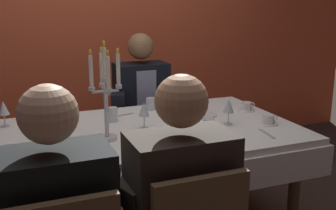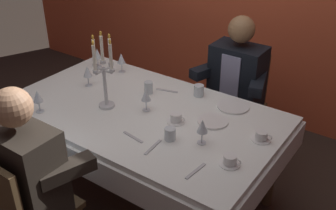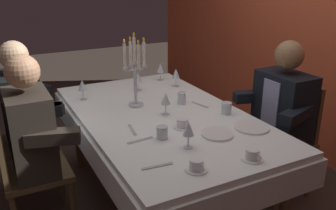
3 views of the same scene
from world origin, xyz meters
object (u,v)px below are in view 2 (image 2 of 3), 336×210
(candelabra, at_px, (104,73))
(wine_glass_4, at_px, (146,96))
(dinner_plate_1, at_px, (213,121))
(seated_diner_1, at_px, (25,170))
(dinner_plate_0, at_px, (233,106))
(water_tumbler_0, at_px, (170,134))
(wine_glass_1, at_px, (121,59))
(seated_diner_2, at_px, (237,76))
(water_tumbler_2, at_px, (149,88))
(wine_glass_5, at_px, (202,127))
(coffee_cup_2, at_px, (176,118))
(dining_table, at_px, (142,124))
(wine_glass_3, at_px, (97,54))
(wine_glass_0, at_px, (87,72))
(water_tumbler_1, at_px, (199,90))
(coffee_cup_1, at_px, (261,136))
(wine_glass_2, at_px, (38,97))
(coffee_cup_0, at_px, (230,160))

(candelabra, relative_size, wine_glass_4, 3.38)
(dinner_plate_1, bearing_deg, seated_diner_1, -120.11)
(dinner_plate_0, height_order, water_tumbler_0, water_tumbler_0)
(wine_glass_1, relative_size, seated_diner_2, 0.13)
(water_tumbler_2, xyz_separation_m, seated_diner_2, (0.41, 0.66, -0.05))
(wine_glass_5, height_order, coffee_cup_2, wine_glass_5)
(dining_table, distance_m, wine_glass_3, 0.88)
(dinner_plate_1, distance_m, wine_glass_0, 1.06)
(water_tumbler_1, xyz_separation_m, seated_diner_1, (-0.33, -1.30, -0.05))
(dinner_plate_0, xyz_separation_m, seated_diner_1, (-0.62, -1.29, -0.01))
(wine_glass_0, relative_size, wine_glass_3, 1.00)
(wine_glass_4, distance_m, seated_diner_2, 0.92)
(candelabra, xyz_separation_m, coffee_cup_1, (1.06, 0.24, -0.23))
(dinner_plate_1, bearing_deg, candelabra, -160.71)
(wine_glass_5, bearing_deg, candelabra, -179.88)
(wine_glass_3, bearing_deg, dinner_plate_0, 1.74)
(wine_glass_1, relative_size, wine_glass_2, 1.00)
(wine_glass_2, bearing_deg, wine_glass_1, 87.78)
(wine_glass_0, bearing_deg, dining_table, -6.00)
(coffee_cup_0, distance_m, seated_diner_1, 1.14)
(dining_table, height_order, wine_glass_5, wine_glass_5)
(candelabra, relative_size, wine_glass_3, 3.38)
(wine_glass_0, xyz_separation_m, water_tumbler_1, (0.78, 0.35, -0.07))
(wine_glass_4, xyz_separation_m, water_tumbler_0, (0.34, -0.20, -0.07))
(coffee_cup_2, height_order, seated_diner_2, seated_diner_2)
(wine_glass_0, xyz_separation_m, seated_diner_1, (0.45, -0.95, -0.12))
(dining_table, bearing_deg, wine_glass_5, -10.61)
(wine_glass_1, bearing_deg, wine_glass_2, -92.22)
(water_tumbler_0, height_order, coffee_cup_2, water_tumbler_0)
(dinner_plate_0, xyz_separation_m, water_tumbler_0, (-0.13, -0.58, 0.03))
(wine_glass_0, relative_size, coffee_cup_2, 1.24)
(coffee_cup_0, bearing_deg, wine_glass_4, 164.62)
(dinner_plate_0, bearing_deg, wine_glass_3, -178.26)
(wine_glass_3, height_order, wine_glass_4, same)
(dining_table, xyz_separation_m, seated_diner_1, (-0.12, -0.89, 0.11))
(water_tumbler_1, height_order, seated_diner_2, seated_diner_2)
(wine_glass_3, bearing_deg, water_tumbler_1, 2.67)
(wine_glass_5, distance_m, seated_diner_2, 1.03)
(wine_glass_2, height_order, coffee_cup_2, wine_glass_2)
(water_tumbler_0, relative_size, water_tumbler_2, 0.86)
(seated_diner_1, bearing_deg, dinner_plate_0, 64.45)
(wine_glass_5, distance_m, water_tumbler_2, 0.74)
(wine_glass_5, bearing_deg, seated_diner_1, -130.16)
(wine_glass_3, distance_m, coffee_cup_0, 1.64)
(wine_glass_5, distance_m, coffee_cup_0, 0.27)
(wine_glass_3, distance_m, wine_glass_5, 1.39)
(dining_table, distance_m, candelabra, 0.46)
(dinner_plate_1, height_order, coffee_cup_2, coffee_cup_2)
(seated_diner_1, bearing_deg, wine_glass_3, 117.28)
(water_tumbler_0, relative_size, seated_diner_1, 0.06)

